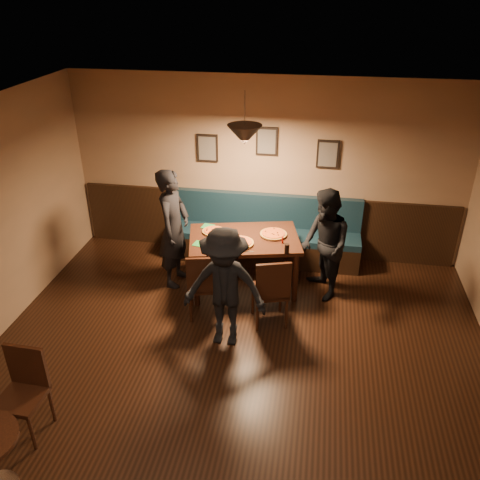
{
  "coord_description": "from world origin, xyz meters",
  "views": [
    {
      "loc": [
        0.79,
        -3.63,
        3.99
      ],
      "look_at": [
        -0.16,
        2.01,
        0.95
      ],
      "focal_mm": 37.14,
      "sensor_mm": 36.0,
      "label": 1
    }
  ],
  "objects_px": {
    "soda_glass": "(287,249)",
    "booth_bench": "(263,231)",
    "chair_near_left": "(204,283)",
    "chair_near_right": "(270,289)",
    "tabasco_bottle": "(283,240)",
    "cafe_chair_far": "(20,397)",
    "diner_front": "(225,288)",
    "diner_left": "(174,228)",
    "dining_table": "(244,263)",
    "diner_right": "(325,245)"
  },
  "relations": [
    {
      "from": "dining_table",
      "to": "cafe_chair_far",
      "type": "height_order",
      "value": "cafe_chair_far"
    },
    {
      "from": "soda_glass",
      "to": "tabasco_bottle",
      "type": "xyz_separation_m",
      "value": [
        -0.08,
        0.27,
        -0.01
      ]
    },
    {
      "from": "chair_near_left",
      "to": "diner_left",
      "type": "relative_size",
      "value": 0.55
    },
    {
      "from": "chair_near_left",
      "to": "cafe_chair_far",
      "type": "relative_size",
      "value": 1.04
    },
    {
      "from": "diner_left",
      "to": "dining_table",
      "type": "bearing_deg",
      "value": -82.79
    },
    {
      "from": "tabasco_bottle",
      "to": "soda_glass",
      "type": "bearing_deg",
      "value": -73.71
    },
    {
      "from": "cafe_chair_far",
      "to": "diner_right",
      "type": "bearing_deg",
      "value": -131.52
    },
    {
      "from": "diner_right",
      "to": "cafe_chair_far",
      "type": "xyz_separation_m",
      "value": [
        -2.79,
        -2.92,
        -0.32
      ]
    },
    {
      "from": "booth_bench",
      "to": "tabasco_bottle",
      "type": "bearing_deg",
      "value": -67.34
    },
    {
      "from": "chair_near_left",
      "to": "diner_front",
      "type": "relative_size",
      "value": 0.62
    },
    {
      "from": "chair_near_right",
      "to": "soda_glass",
      "type": "xyz_separation_m",
      "value": [
        0.17,
        0.4,
        0.38
      ]
    },
    {
      "from": "chair_near_right",
      "to": "booth_bench",
      "type": "bearing_deg",
      "value": 83.37
    },
    {
      "from": "dining_table",
      "to": "chair_near_left",
      "type": "distance_m",
      "value": 0.83
    },
    {
      "from": "diner_left",
      "to": "tabasco_bottle",
      "type": "relative_size",
      "value": 16.11
    },
    {
      "from": "booth_bench",
      "to": "soda_glass",
      "type": "height_order",
      "value": "booth_bench"
    },
    {
      "from": "chair_near_left",
      "to": "tabasco_bottle",
      "type": "relative_size",
      "value": 8.89
    },
    {
      "from": "chair_near_left",
      "to": "chair_near_right",
      "type": "height_order",
      "value": "chair_near_right"
    },
    {
      "from": "dining_table",
      "to": "soda_glass",
      "type": "xyz_separation_m",
      "value": [
        0.62,
        -0.35,
        0.47
      ]
    },
    {
      "from": "booth_bench",
      "to": "chair_near_left",
      "type": "bearing_deg",
      "value": -109.93
    },
    {
      "from": "chair_near_left",
      "to": "cafe_chair_far",
      "type": "distance_m",
      "value": 2.55
    },
    {
      "from": "dining_table",
      "to": "soda_glass",
      "type": "distance_m",
      "value": 0.85
    },
    {
      "from": "soda_glass",
      "to": "cafe_chair_far",
      "type": "relative_size",
      "value": 0.15
    },
    {
      "from": "diner_left",
      "to": "cafe_chair_far",
      "type": "bearing_deg",
      "value": 173.36
    },
    {
      "from": "diner_right",
      "to": "chair_near_left",
      "type": "bearing_deg",
      "value": -87.57
    },
    {
      "from": "booth_bench",
      "to": "dining_table",
      "type": "relative_size",
      "value": 2.0
    },
    {
      "from": "dining_table",
      "to": "diner_right",
      "type": "relative_size",
      "value": 0.96
    },
    {
      "from": "chair_near_left",
      "to": "chair_near_right",
      "type": "distance_m",
      "value": 0.86
    },
    {
      "from": "dining_table",
      "to": "chair_near_left",
      "type": "height_order",
      "value": "chair_near_left"
    },
    {
      "from": "soda_glass",
      "to": "booth_bench",
      "type": "bearing_deg",
      "value": 111.24
    },
    {
      "from": "diner_left",
      "to": "diner_right",
      "type": "bearing_deg",
      "value": -83.2
    },
    {
      "from": "soda_glass",
      "to": "cafe_chair_far",
      "type": "height_order",
      "value": "soda_glass"
    },
    {
      "from": "booth_bench",
      "to": "cafe_chair_far",
      "type": "distance_m",
      "value": 4.19
    },
    {
      "from": "dining_table",
      "to": "diner_front",
      "type": "distance_m",
      "value": 1.28
    },
    {
      "from": "chair_near_right",
      "to": "dining_table",
      "type": "bearing_deg",
      "value": 103.98
    },
    {
      "from": "dining_table",
      "to": "diner_front",
      "type": "bearing_deg",
      "value": -104.69
    },
    {
      "from": "chair_near_left",
      "to": "cafe_chair_far",
      "type": "height_order",
      "value": "chair_near_left"
    },
    {
      "from": "diner_left",
      "to": "diner_front",
      "type": "bearing_deg",
      "value": -135.06
    },
    {
      "from": "booth_bench",
      "to": "diner_left",
      "type": "relative_size",
      "value": 1.72
    },
    {
      "from": "dining_table",
      "to": "diner_left",
      "type": "bearing_deg",
      "value": 167.63
    },
    {
      "from": "chair_near_right",
      "to": "diner_front",
      "type": "distance_m",
      "value": 0.74
    },
    {
      "from": "dining_table",
      "to": "diner_right",
      "type": "height_order",
      "value": "diner_right"
    },
    {
      "from": "chair_near_right",
      "to": "diner_front",
      "type": "bearing_deg",
      "value": -152.29
    },
    {
      "from": "diner_front",
      "to": "soda_glass",
      "type": "xyz_separation_m",
      "value": [
        0.65,
        0.88,
        0.1
      ]
    },
    {
      "from": "chair_near_left",
      "to": "diner_right",
      "type": "distance_m",
      "value": 1.7
    },
    {
      "from": "tabasco_bottle",
      "to": "cafe_chair_far",
      "type": "bearing_deg",
      "value": -127.93
    },
    {
      "from": "dining_table",
      "to": "diner_right",
      "type": "distance_m",
      "value": 1.17
    },
    {
      "from": "booth_bench",
      "to": "chair_near_left",
      "type": "xyz_separation_m",
      "value": [
        -0.57,
        -1.56,
        -0.02
      ]
    },
    {
      "from": "booth_bench",
      "to": "chair_near_left",
      "type": "distance_m",
      "value": 1.66
    },
    {
      "from": "chair_near_right",
      "to": "cafe_chair_far",
      "type": "xyz_separation_m",
      "value": [
        -2.14,
        -2.18,
        -0.03
      ]
    },
    {
      "from": "diner_right",
      "to": "chair_near_right",
      "type": "bearing_deg",
      "value": -64.31
    }
  ]
}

